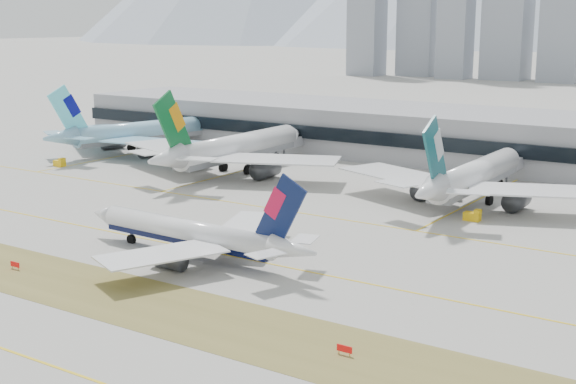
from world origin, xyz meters
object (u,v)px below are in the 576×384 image
Objects in this scene: widebody_cathay at (472,177)px; widebody_eva at (233,149)px; taxiing_airliner at (195,235)px; terminal at (470,137)px; widebody_korean at (135,134)px.

widebody_eva is at bearing 90.05° from widebody_cathay.
widebody_eva is at bearing -55.22° from taxiing_airliner.
widebody_eva is 73.22m from terminal.
widebody_eva is 69.61m from widebody_cathay.
widebody_eva reaches higher than taxiing_airliner.
widebody_cathay is (117.67, -9.81, -0.04)m from widebody_korean.
widebody_eva reaches higher than widebody_korean.
terminal is (-21.85, 54.67, 1.27)m from widebody_cathay.
widebody_korean is 118.07m from widebody_cathay.
widebody_korean is 105.80m from terminal.
taxiing_airliner reaches higher than terminal.
widebody_korean is at bearing 84.59° from widebody_cathay.
widebody_cathay is (25.31, 69.47, 1.91)m from taxiing_airliner.
widebody_cathay is (69.60, 0.84, -0.54)m from widebody_eva.
widebody_korean is 49.23m from widebody_eva.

